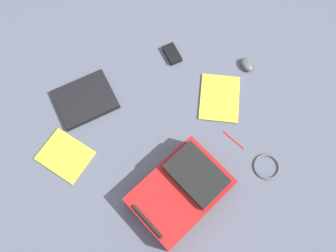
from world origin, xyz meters
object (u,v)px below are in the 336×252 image
object	(u,v)px
book_red	(65,156)
computer_mouse	(247,65)
backpack	(182,191)
cable_coil	(267,167)
book_blue	(220,98)
power_brick	(172,54)
laptop	(85,99)
pen_black	(234,140)

from	to	relation	value
book_red	computer_mouse	world-z (taller)	computer_mouse
backpack	cable_coil	distance (m)	0.45
computer_mouse	cable_coil	size ratio (longest dim) A/B	0.69
backpack	computer_mouse	xyz separation A→B (m)	(-0.77, -0.23, -0.05)
book_blue	book_red	xyz separation A→B (m)	(0.79, -0.34, 0.00)
cable_coil	computer_mouse	bearing A→B (deg)	-130.01
backpack	book_red	bearing A→B (deg)	-63.41
book_blue	computer_mouse	world-z (taller)	computer_mouse
power_brick	computer_mouse	bearing A→B (deg)	124.42
laptop	book_blue	world-z (taller)	laptop
backpack	power_brick	bearing A→B (deg)	-132.63
book_red	power_brick	size ratio (longest dim) A/B	2.32
computer_mouse	cable_coil	distance (m)	0.58
computer_mouse	pen_black	size ratio (longest dim) A/B	0.66
computer_mouse	pen_black	distance (m)	0.45
laptop	computer_mouse	bearing A→B (deg)	147.76
book_blue	laptop	bearing A→B (deg)	-44.65
book_blue	power_brick	xyz separation A→B (m)	(-0.01, -0.37, 0.01)
book_red	pen_black	bearing A→B (deg)	139.99
book_red	cable_coil	xyz separation A→B (m)	(-0.67, 0.76, -0.00)
book_red	power_brick	world-z (taller)	power_brick
power_brick	pen_black	size ratio (longest dim) A/B	0.87
cable_coil	book_red	bearing A→B (deg)	-48.80
computer_mouse	power_brick	distance (m)	0.42
power_brick	book_blue	bearing A→B (deg)	87.77
backpack	cable_coil	xyz separation A→B (m)	(-0.39, 0.22, -0.06)
power_brick	laptop	bearing A→B (deg)	-14.43
book_blue	book_red	bearing A→B (deg)	-23.62
cable_coil	power_brick	distance (m)	0.80
cable_coil	book_blue	bearing A→B (deg)	-105.93
backpack	computer_mouse	bearing A→B (deg)	-163.51
book_red	book_blue	bearing A→B (deg)	156.38
book_blue	power_brick	size ratio (longest dim) A/B	2.80
laptop	cable_coil	size ratio (longest dim) A/B	2.72
cable_coil	backpack	bearing A→B (deg)	-28.73
backpack	book_blue	world-z (taller)	backpack
laptop	cable_coil	xyz separation A→B (m)	(-0.39, 0.93, -0.01)
computer_mouse	backpack	bearing A→B (deg)	35.84
laptop	book_blue	bearing A→B (deg)	135.35
pen_black	power_brick	bearing A→B (deg)	-103.75
backpack	book_blue	xyz separation A→B (m)	(-0.51, -0.20, -0.06)
book_blue	cable_coil	world-z (taller)	same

